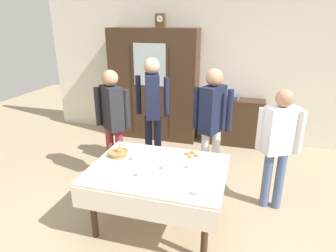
# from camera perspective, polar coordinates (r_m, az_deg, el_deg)

# --- Properties ---
(ground_plane) EXTENTS (12.00, 12.00, 0.00)m
(ground_plane) POSITION_cam_1_polar(r_m,az_deg,el_deg) (3.79, -0.87, -16.49)
(ground_plane) COLOR tan
(ground_plane) RESTS_ON ground
(back_wall) EXTENTS (6.40, 0.10, 2.70)m
(back_wall) POSITION_cam_1_polar(r_m,az_deg,el_deg) (5.69, 6.91, 10.91)
(back_wall) COLOR silver
(back_wall) RESTS_ON ground
(dining_table) EXTENTS (1.48, 1.11, 0.73)m
(dining_table) POSITION_cam_1_polar(r_m,az_deg,el_deg) (3.25, -2.14, -10.00)
(dining_table) COLOR #3D2819
(dining_table) RESTS_ON ground
(wall_cabinet) EXTENTS (1.69, 0.46, 2.11)m
(wall_cabinet) POSITION_cam_1_polar(r_m,az_deg,el_deg) (5.68, -2.79, 8.00)
(wall_cabinet) COLOR #3D2819
(wall_cabinet) RESTS_ON ground
(mantel_clock) EXTENTS (0.18, 0.11, 0.24)m
(mantel_clock) POSITION_cam_1_polar(r_m,az_deg,el_deg) (5.50, -1.49, 19.97)
(mantel_clock) COLOR brown
(mantel_clock) RESTS_ON wall_cabinet
(bookshelf_low) EXTENTS (1.10, 0.35, 0.88)m
(bookshelf_low) POSITION_cam_1_polar(r_m,az_deg,el_deg) (5.62, 12.60, 0.81)
(bookshelf_low) COLOR #3D2819
(bookshelf_low) RESTS_ON ground
(book_stack) EXTENTS (0.16, 0.21, 0.07)m
(book_stack) POSITION_cam_1_polar(r_m,az_deg,el_deg) (5.48, 12.97, 5.49)
(book_stack) COLOR #B29333
(book_stack) RESTS_ON bookshelf_low
(tea_cup_mid_left) EXTENTS (0.13, 0.13, 0.06)m
(tea_cup_mid_left) POSITION_cam_1_polar(r_m,az_deg,el_deg) (3.07, -5.51, -9.37)
(tea_cup_mid_left) COLOR silver
(tea_cup_mid_left) RESTS_ON dining_table
(tea_cup_near_left) EXTENTS (0.13, 0.13, 0.06)m
(tea_cup_near_left) POSITION_cam_1_polar(r_m,az_deg,el_deg) (3.41, -6.55, -6.23)
(tea_cup_near_left) COLOR silver
(tea_cup_near_left) RESTS_ON dining_table
(tea_cup_far_left) EXTENTS (0.13, 0.13, 0.06)m
(tea_cup_far_left) POSITION_cam_1_polar(r_m,az_deg,el_deg) (3.22, 4.48, -7.88)
(tea_cup_far_left) COLOR silver
(tea_cup_far_left) RESTS_ON dining_table
(tea_cup_mid_right) EXTENTS (0.13, 0.13, 0.06)m
(tea_cup_mid_right) POSITION_cam_1_polar(r_m,az_deg,el_deg) (2.78, 5.93, -12.88)
(tea_cup_mid_right) COLOR white
(tea_cup_mid_right) RESTS_ON dining_table
(tea_cup_near_right) EXTENTS (0.13, 0.13, 0.06)m
(tea_cup_near_right) POSITION_cam_1_polar(r_m,az_deg,el_deg) (3.19, -0.44, -8.06)
(tea_cup_near_right) COLOR silver
(tea_cup_near_right) RESTS_ON dining_table
(bread_basket) EXTENTS (0.24, 0.24, 0.16)m
(bread_basket) POSITION_cam_1_polar(r_m,az_deg,el_deg) (3.54, -9.73, -5.22)
(bread_basket) COLOR #9E7542
(bread_basket) RESTS_ON dining_table
(pastry_plate) EXTENTS (0.28, 0.28, 0.05)m
(pastry_plate) POSITION_cam_1_polar(r_m,az_deg,el_deg) (3.49, 4.71, -5.76)
(pastry_plate) COLOR white
(pastry_plate) RESTS_ON dining_table
(spoon_mid_left) EXTENTS (0.12, 0.02, 0.01)m
(spoon_mid_left) POSITION_cam_1_polar(r_m,az_deg,el_deg) (3.63, -6.11, -4.89)
(spoon_mid_left) COLOR silver
(spoon_mid_left) RESTS_ON dining_table
(spoon_far_left) EXTENTS (0.12, 0.02, 0.01)m
(spoon_far_left) POSITION_cam_1_polar(r_m,az_deg,el_deg) (3.17, -8.74, -9.05)
(spoon_far_left) COLOR silver
(spoon_far_left) RESTS_ON dining_table
(person_behind_table_left) EXTENTS (0.52, 0.35, 1.54)m
(person_behind_table_left) POSITION_cam_1_polar(r_m,az_deg,el_deg) (3.68, 20.90, -2.53)
(person_behind_table_left) COLOR slate
(person_behind_table_left) RESTS_ON ground
(person_by_cabinet) EXTENTS (0.52, 0.41, 1.75)m
(person_by_cabinet) POSITION_cam_1_polar(r_m,az_deg,el_deg) (4.36, -3.07, 4.42)
(person_by_cabinet) COLOR #191E38
(person_by_cabinet) RESTS_ON ground
(person_near_right_end) EXTENTS (0.52, 0.41, 1.68)m
(person_near_right_end) POSITION_cam_1_polar(r_m,az_deg,el_deg) (3.92, 8.64, 1.62)
(person_near_right_end) COLOR silver
(person_near_right_end) RESTS_ON ground
(person_beside_shelf) EXTENTS (0.52, 0.39, 1.64)m
(person_beside_shelf) POSITION_cam_1_polar(r_m,az_deg,el_deg) (4.12, -10.80, 1.96)
(person_beside_shelf) COLOR #933338
(person_beside_shelf) RESTS_ON ground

